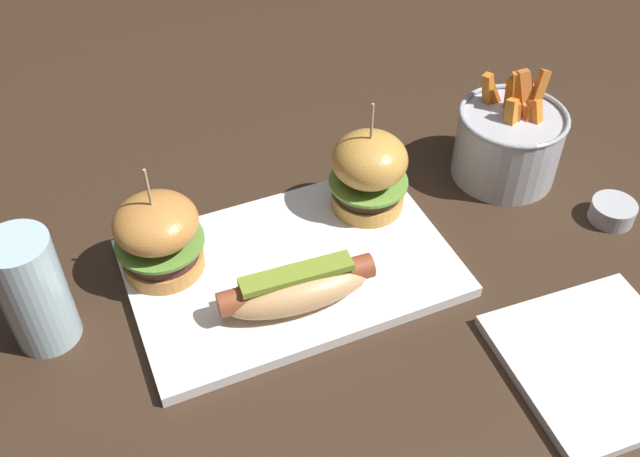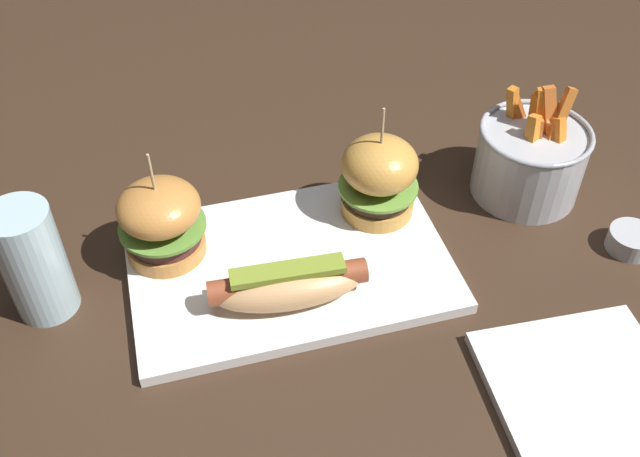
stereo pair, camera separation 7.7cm
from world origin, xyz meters
TOP-DOWN VIEW (x-y plane):
  - ground_plane at (0.00, 0.00)m, footprint 3.00×3.00m
  - platter_main at (0.00, 0.00)m, footprint 0.35×0.23m
  - hot_dog at (-0.01, -0.05)m, footprint 0.17×0.07m
  - slider_left at (-0.13, 0.05)m, footprint 0.09×0.09m
  - slider_right at (0.12, 0.05)m, footprint 0.09×0.09m
  - fries_bucket at (0.31, 0.05)m, footprint 0.13×0.13m
  - sauce_ramekin at (0.38, -0.07)m, footprint 0.05×0.05m
  - side_plate at (0.23, -0.24)m, footprint 0.19×0.19m
  - water_glass at (-0.26, 0.02)m, footprint 0.06×0.06m

SIDE VIEW (x-z plane):
  - ground_plane at x=0.00m, z-range 0.00..0.00m
  - side_plate at x=0.23m, z-range 0.00..0.01m
  - platter_main at x=0.00m, z-range 0.00..0.01m
  - sauce_ramekin at x=0.38m, z-range 0.00..0.03m
  - hot_dog at x=-0.01m, z-range 0.01..0.06m
  - fries_bucket at x=0.31m, z-range -0.02..0.12m
  - slider_left at x=-0.13m, z-range -0.01..0.13m
  - slider_right at x=0.12m, z-range -0.01..0.14m
  - water_glass at x=-0.26m, z-range 0.00..0.13m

